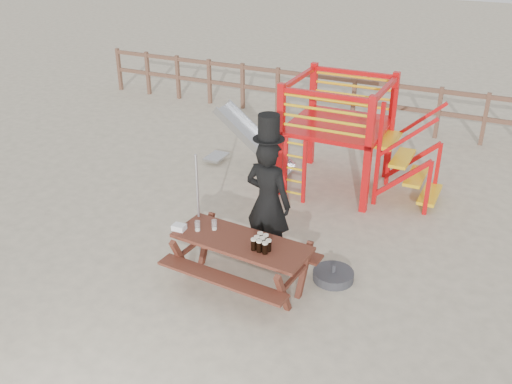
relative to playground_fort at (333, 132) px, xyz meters
name	(u,v)px	position (x,y,z in m)	size (l,w,h in m)	color
ground	(240,280)	(-0.12, -3.58, -1.07)	(60.00, 60.00, 0.00)	beige
back_fence	(374,99)	(-0.12, 3.42, -0.34)	(15.09, 0.09, 1.20)	brown
playground_fort	(333,132)	(0.00, 0.00, 0.00)	(4.71, 1.84, 2.10)	red
picnic_table	(242,257)	(-0.04, -3.67, -0.61)	(2.00, 1.45, 0.74)	brown
man_with_hat	(268,199)	(0.01, -2.93, -0.04)	(0.76, 0.54, 2.31)	black
metal_pole	(198,209)	(-0.91, -3.34, -0.21)	(0.04, 0.04, 1.72)	#B2B2B7
parasol_base	(333,275)	(1.07, -2.98, -1.00)	(0.59, 0.59, 0.25)	#333338
paper_bag	(179,227)	(-0.96, -3.79, -0.29)	(0.18, 0.14, 0.08)	white
stout_pints	(261,243)	(0.29, -3.74, -0.25)	(0.26, 0.27, 0.17)	black
empty_glasses	(206,226)	(-0.62, -3.63, -0.27)	(0.27, 0.20, 0.15)	silver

